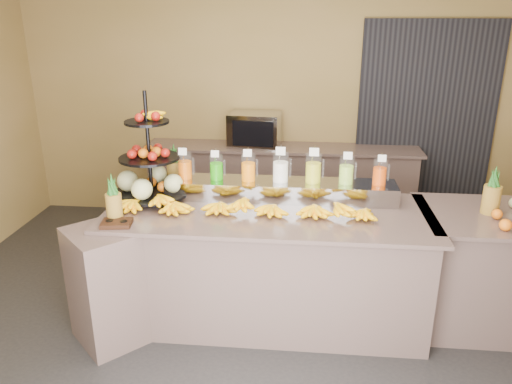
# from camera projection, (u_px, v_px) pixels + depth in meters

# --- Properties ---
(ground) EXTENTS (6.00, 6.00, 0.00)m
(ground) POSITION_uv_depth(u_px,v_px,m) (265.00, 337.00, 3.85)
(ground) COLOR black
(ground) RESTS_ON ground
(room_envelope) EXTENTS (6.04, 5.02, 2.82)m
(room_envelope) POSITION_uv_depth(u_px,v_px,m) (298.00, 78.00, 3.93)
(room_envelope) COLOR olive
(room_envelope) RESTS_ON ground
(buffet_counter) EXTENTS (2.75, 1.25, 0.93)m
(buffet_counter) POSITION_uv_depth(u_px,v_px,m) (253.00, 267.00, 3.95)
(buffet_counter) COLOR gray
(buffet_counter) RESTS_ON ground
(right_counter) EXTENTS (1.08, 0.88, 0.93)m
(right_counter) POSITION_uv_depth(u_px,v_px,m) (485.00, 269.00, 3.91)
(right_counter) COLOR gray
(right_counter) RESTS_ON ground
(back_ledge) EXTENTS (3.10, 0.55, 0.93)m
(back_ledge) POSITION_uv_depth(u_px,v_px,m) (281.00, 185.00, 5.80)
(back_ledge) COLOR gray
(back_ledge) RESTS_ON ground
(pitcher_tray) EXTENTS (1.85, 0.30, 0.15)m
(pitcher_tray) POSITION_uv_depth(u_px,v_px,m) (280.00, 190.00, 4.05)
(pitcher_tray) COLOR gray
(pitcher_tray) RESTS_ON buffet_counter
(juice_pitcher_orange_a) EXTENTS (0.12, 0.12, 0.28)m
(juice_pitcher_orange_a) POSITION_uv_depth(u_px,v_px,m) (185.00, 167.00, 4.06)
(juice_pitcher_orange_a) COLOR silver
(juice_pitcher_orange_a) RESTS_ON pitcher_tray
(juice_pitcher_green) EXTENTS (0.11, 0.11, 0.26)m
(juice_pitcher_green) POSITION_uv_depth(u_px,v_px,m) (216.00, 169.00, 4.04)
(juice_pitcher_green) COLOR silver
(juice_pitcher_green) RESTS_ON pitcher_tray
(juice_pitcher_orange_b) EXTENTS (0.12, 0.12, 0.28)m
(juice_pitcher_orange_b) POSITION_uv_depth(u_px,v_px,m) (248.00, 169.00, 4.01)
(juice_pitcher_orange_b) COLOR silver
(juice_pitcher_orange_b) RESTS_ON pitcher_tray
(juice_pitcher_milk) EXTENTS (0.13, 0.13, 0.31)m
(juice_pitcher_milk) POSITION_uv_depth(u_px,v_px,m) (281.00, 169.00, 3.98)
(juice_pitcher_milk) COLOR silver
(juice_pitcher_milk) RESTS_ON pitcher_tray
(juice_pitcher_lemon) EXTENTS (0.13, 0.13, 0.31)m
(juice_pitcher_lemon) POSITION_uv_depth(u_px,v_px,m) (313.00, 170.00, 3.96)
(juice_pitcher_lemon) COLOR silver
(juice_pitcher_lemon) RESTS_ON pitcher_tray
(juice_pitcher_lime) EXTENTS (0.12, 0.12, 0.28)m
(juice_pitcher_lime) POSITION_uv_depth(u_px,v_px,m) (346.00, 172.00, 3.94)
(juice_pitcher_lime) COLOR silver
(juice_pitcher_lime) RESTS_ON pitcher_tray
(juice_pitcher_orange_c) EXTENTS (0.11, 0.11, 0.26)m
(juice_pitcher_orange_c) POSITION_uv_depth(u_px,v_px,m) (380.00, 174.00, 3.92)
(juice_pitcher_orange_c) COLOR silver
(juice_pitcher_orange_c) RESTS_ON pitcher_tray
(banana_heap) EXTENTS (1.99, 0.18, 0.17)m
(banana_heap) POSITION_uv_depth(u_px,v_px,m) (246.00, 205.00, 3.75)
(banana_heap) COLOR yellow
(banana_heap) RESTS_ON buffet_counter
(fruit_stand) EXTENTS (0.66, 0.66, 0.87)m
(fruit_stand) POSITION_uv_depth(u_px,v_px,m) (155.00, 172.00, 4.01)
(fruit_stand) COLOR black
(fruit_stand) RESTS_ON buffet_counter
(condiment_caddy) EXTENTS (0.23, 0.19, 0.03)m
(condiment_caddy) POSITION_uv_depth(u_px,v_px,m) (117.00, 223.00, 3.56)
(condiment_caddy) COLOR black
(condiment_caddy) RESTS_ON buffet_counter
(pineapple_left_a) EXTENTS (0.12, 0.12, 0.36)m
(pineapple_left_a) POSITION_uv_depth(u_px,v_px,m) (114.00, 203.00, 3.62)
(pineapple_left_a) COLOR brown
(pineapple_left_a) RESTS_ON buffet_counter
(pineapple_left_b) EXTENTS (0.13, 0.13, 0.40)m
(pineapple_left_b) POSITION_uv_depth(u_px,v_px,m) (175.00, 172.00, 4.24)
(pineapple_left_b) COLOR brown
(pineapple_left_b) RESTS_ON buffet_counter
(oven_warmer) EXTENTS (0.60, 0.44, 0.38)m
(oven_warmer) POSITION_uv_depth(u_px,v_px,m) (255.00, 130.00, 5.60)
(oven_warmer) COLOR gray
(oven_warmer) RESTS_ON back_ledge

